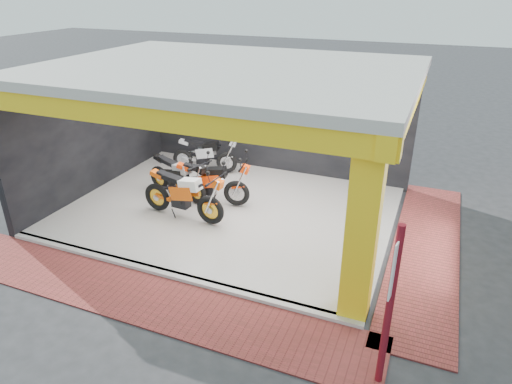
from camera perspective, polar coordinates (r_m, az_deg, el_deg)
ground at (r=10.27m, az=-8.14°, el=-7.26°), size 80.00×80.00×0.00m
showroom_floor at (r=11.77m, az=-3.31°, el=-2.30°), size 8.00×6.00×0.10m
showroom_ceiling at (r=10.62m, az=-3.80°, el=14.98°), size 8.40×6.40×0.20m
back_wall at (r=13.82m, az=2.12°, el=9.49°), size 8.20×0.20×3.50m
left_wall at (r=13.33m, az=-19.76°, el=7.46°), size 0.20×6.20×3.50m
corner_column at (r=7.64m, az=13.18°, el=-4.55°), size 0.50×0.50×3.50m
header_beam_front at (r=8.17m, az=-13.08°, el=9.19°), size 8.40×0.30×0.40m
header_beam_right at (r=9.65m, az=18.57°, el=10.93°), size 0.30×6.40×0.40m
floor_kerb at (r=9.53m, az=-11.25°, el=-9.96°), size 8.00×0.20×0.10m
paver_front at (r=9.05m, az=-13.96°, el=-12.67°), size 9.00×1.40×0.03m
paver_right at (r=10.84m, az=20.42°, el=-6.76°), size 1.40×7.00×0.03m
signpost at (r=6.63m, az=16.42°, el=-13.08°), size 0.11×0.37×2.66m
moto_hero at (r=10.70m, az=-5.81°, el=-0.58°), size 2.49×1.09×1.48m
moto_row_a at (r=11.79m, az=-7.56°, el=1.50°), size 2.38×1.43×1.37m
moto_row_b at (r=11.57m, az=-2.47°, el=1.35°), size 2.41×1.21×1.40m
moto_row_d at (r=13.68m, az=-3.73°, el=4.91°), size 2.24×1.17×1.30m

